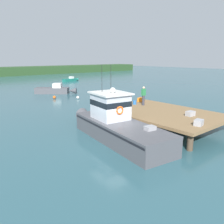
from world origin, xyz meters
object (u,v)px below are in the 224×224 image
object	(u,v)px
crate_stack_near_edge	(141,100)
moored_boat_near_channel	(71,80)
crate_stack_mid_dock	(190,113)
moored_boat_off_the_point	(55,90)
mooring_buoy_spare_mooring	(78,97)
crate_single_far	(116,107)
crate_single_by_cleat	(199,123)
mooring_buoy_outer	(54,97)
deckhand_by_the_boat	(143,95)
main_fishing_boat	(115,124)
bait_bucket	(135,102)

from	to	relation	value
crate_stack_near_edge	moored_boat_near_channel	world-z (taller)	crate_stack_near_edge
crate_stack_mid_dock	moored_boat_off_the_point	world-z (taller)	crate_stack_mid_dock
mooring_buoy_spare_mooring	crate_single_far	bearing A→B (deg)	-107.84
crate_single_far	crate_stack_mid_dock	world-z (taller)	crate_single_far
crate_single_by_cleat	crate_stack_near_edge	distance (m)	8.34
mooring_buoy_spare_mooring	mooring_buoy_outer	bearing A→B (deg)	137.46
crate_stack_mid_dock	moored_boat_near_channel	xyz separation A→B (m)	(12.24, 37.43, -1.01)
deckhand_by_the_boat	main_fishing_boat	bearing A→B (deg)	-156.04
crate_single_by_cleat	mooring_buoy_outer	bearing A→B (deg)	87.85
crate_single_far	mooring_buoy_outer	bearing A→B (deg)	83.53
crate_single_by_cleat	moored_boat_near_channel	bearing A→B (deg)	70.29
crate_single_by_cleat	bait_bucket	world-z (taller)	crate_single_by_cleat
deckhand_by_the_boat	moored_boat_off_the_point	size ratio (longest dim) A/B	0.31
moored_boat_near_channel	moored_boat_off_the_point	world-z (taller)	moored_boat_off_the_point
crate_single_far	crate_single_by_cleat	size ratio (longest dim) A/B	1.00
mooring_buoy_outer	moored_boat_off_the_point	bearing A→B (deg)	62.03
deckhand_by_the_boat	mooring_buoy_outer	world-z (taller)	deckhand_by_the_boat
deckhand_by_the_boat	moored_boat_near_channel	distance (m)	34.88
crate_single_far	crate_stack_near_edge	world-z (taller)	crate_stack_near_edge
crate_single_by_cleat	mooring_buoy_outer	world-z (taller)	crate_single_by_cleat
bait_bucket	moored_boat_near_channel	size ratio (longest dim) A/B	0.08
main_fishing_boat	deckhand_by_the_boat	distance (m)	5.77
moored_boat_near_channel	main_fishing_boat	bearing A→B (deg)	-116.12
main_fishing_boat	crate_stack_near_edge	size ratio (longest dim) A/B	16.60
main_fishing_boat	crate_stack_near_edge	bearing A→B (deg)	29.95
crate_stack_mid_dock	mooring_buoy_spare_mooring	bearing A→B (deg)	85.75
main_fishing_boat	crate_stack_near_edge	xyz separation A→B (m)	(6.32, 3.64, 0.37)
crate_single_far	bait_bucket	world-z (taller)	crate_single_far
main_fishing_boat	crate_single_by_cleat	bearing A→B (deg)	-52.16
crate_single_by_cleat	moored_boat_off_the_point	xyz separation A→B (m)	(2.91, 24.70, -0.86)
crate_single_by_cleat	deckhand_by_the_boat	bearing A→B (deg)	72.44
mooring_buoy_spare_mooring	moored_boat_near_channel	bearing A→B (deg)	61.81
crate_single_by_cleat	bait_bucket	size ratio (longest dim) A/B	1.76
crate_stack_mid_dock	moored_boat_off_the_point	bearing A→B (deg)	87.15
crate_single_far	moored_boat_near_channel	world-z (taller)	crate_single_far
crate_stack_mid_dock	crate_single_far	bearing A→B (deg)	117.26
main_fishing_boat	crate_stack_near_edge	distance (m)	7.31
crate_stack_near_edge	bait_bucket	bearing A→B (deg)	-157.97
moored_boat_off_the_point	mooring_buoy_outer	distance (m)	4.57
crate_stack_mid_dock	mooring_buoy_spare_mooring	size ratio (longest dim) A/B	1.60
crate_stack_mid_dock	mooring_buoy_outer	bearing A→B (deg)	92.99
bait_bucket	crate_single_by_cleat	bearing A→B (deg)	-103.63
bait_bucket	mooring_buoy_outer	world-z (taller)	bait_bucket
crate_single_by_cleat	mooring_buoy_outer	size ratio (longest dim) A/B	1.50
main_fishing_boat	crate_single_by_cleat	xyz separation A→B (m)	(3.17, -4.08, 0.38)
bait_bucket	mooring_buoy_outer	size ratio (longest dim) A/B	0.85
crate_single_far	moored_boat_near_channel	bearing A→B (deg)	65.44
main_fishing_boat	crate_stack_mid_dock	size ratio (longest dim) A/B	16.60
moored_boat_near_channel	crate_stack_near_edge	bearing A→B (deg)	-109.08
crate_stack_near_edge	bait_bucket	world-z (taller)	crate_stack_near_edge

